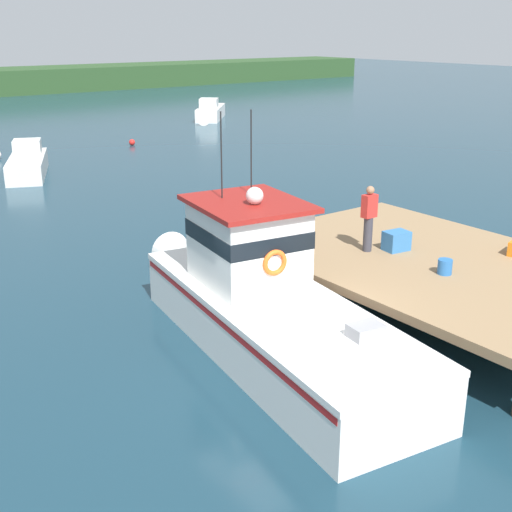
{
  "coord_description": "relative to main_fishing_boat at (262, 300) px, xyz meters",
  "views": [
    {
      "loc": [
        -7.53,
        -9.32,
        6.41
      ],
      "look_at": [
        1.2,
        2.28,
        1.4
      ],
      "focal_mm": 46.6,
      "sensor_mm": 36.0,
      "label": 1
    }
  ],
  "objects": [
    {
      "name": "moored_boat_near_channel",
      "position": [
        19.03,
        31.12,
        -0.47
      ],
      "size": [
        4.98,
        5.49,
        1.58
      ],
      "color": "white",
      "rests_on": "ground"
    },
    {
      "name": "bait_bucket",
      "position": [
        3.89,
        -1.6,
        0.36
      ],
      "size": [
        0.32,
        0.32,
        0.34
      ],
      "primitive_type": "cylinder",
      "color": "#2866B2",
      "rests_on": "dock"
    },
    {
      "name": "deckhand_by_the_boat",
      "position": [
        3.69,
        0.58,
        1.05
      ],
      "size": [
        0.36,
        0.22,
        1.63
      ],
      "color": "#383842",
      "rests_on": "dock"
    },
    {
      "name": "dock",
      "position": [
        4.52,
        -0.84,
        0.07
      ],
      "size": [
        6.0,
        9.0,
        1.2
      ],
      "color": "#4C3D2D",
      "rests_on": "ground"
    },
    {
      "name": "mooring_buoy_spare_mooring",
      "position": [
        9.39,
        24.53,
        -0.84
      ],
      "size": [
        0.34,
        0.34,
        0.34
      ],
      "primitive_type": "sphere",
      "color": "red",
      "rests_on": "ground"
    },
    {
      "name": "ground_plane",
      "position": [
        -0.28,
        -0.84,
        -1.01
      ],
      "size": [
        200.0,
        200.0,
        0.0
      ],
      "primitive_type": "plane",
      "color": "#193847"
    },
    {
      "name": "crate_stack_mid_dock",
      "position": [
        4.3,
        0.19,
        0.43
      ],
      "size": [
        0.66,
        0.52,
        0.48
      ],
      "primitive_type": "cube",
      "rotation": [
        0.0,
        0.0,
        -0.14
      ],
      "color": "#3370B2",
      "rests_on": "dock"
    },
    {
      "name": "mooring_buoy_inshore",
      "position": [
        5.92,
        8.7,
        -0.78
      ],
      "size": [
        0.45,
        0.45,
        0.45
      ],
      "primitive_type": "sphere",
      "color": "red",
      "rests_on": "ground"
    },
    {
      "name": "moored_boat_mid_harbor",
      "position": [
        1.98,
        20.29,
        -0.49
      ],
      "size": [
        3.44,
        5.92,
        1.51
      ],
      "color": "silver",
      "rests_on": "ground"
    },
    {
      "name": "main_fishing_boat",
      "position": [
        0.0,
        0.0,
        0.0
      ],
      "size": [
        3.68,
        9.96,
        4.8
      ],
      "color": "white",
      "rests_on": "ground"
    }
  ]
}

